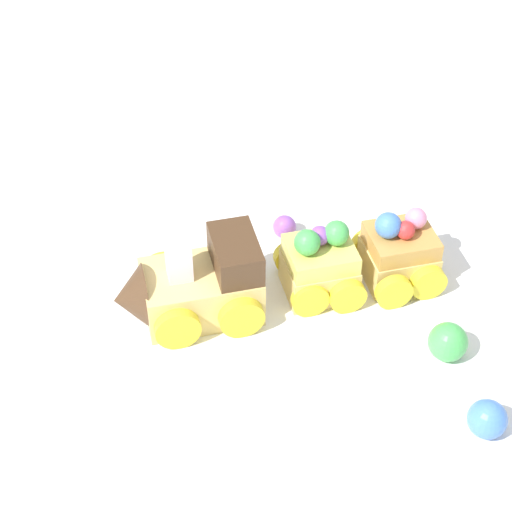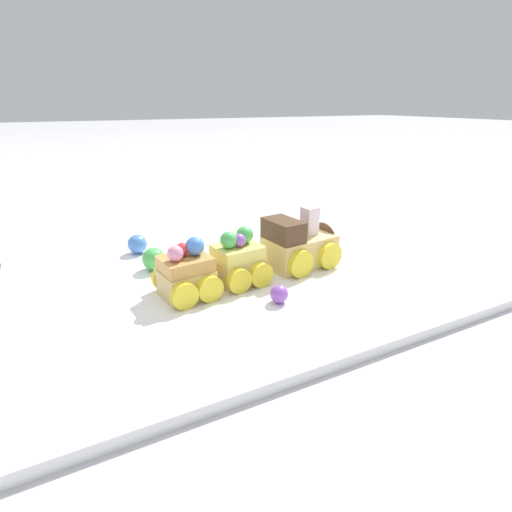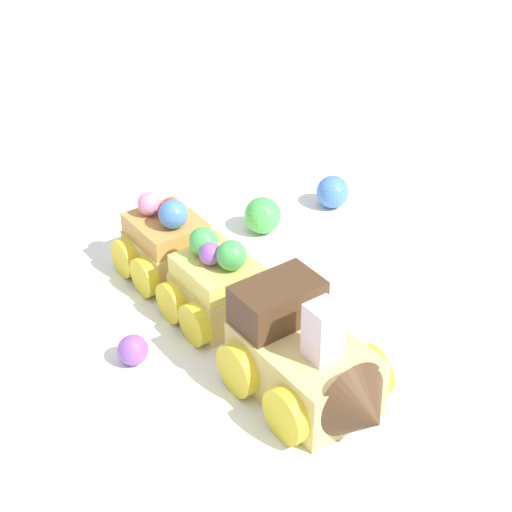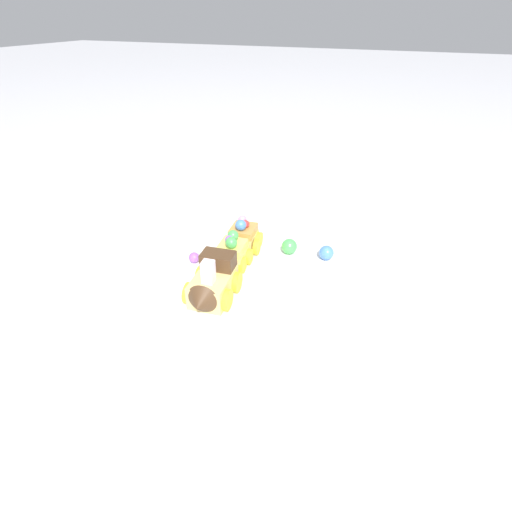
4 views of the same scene
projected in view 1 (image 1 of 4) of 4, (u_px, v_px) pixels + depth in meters
name	position (u px, v px, depth m)	size (l,w,h in m)	color
ground_plane	(283.00, 326.00, 0.70)	(10.00, 10.00, 0.00)	#B2B2B7
display_board	(283.00, 321.00, 0.70)	(0.61, 0.43, 0.01)	white
cake_train_locomotive	(192.00, 287.00, 0.68)	(0.12, 0.09, 0.08)	#E5C675
cake_car_lemon	(320.00, 267.00, 0.70)	(0.07, 0.07, 0.07)	#E5C675
cake_car_caramel	(399.00, 254.00, 0.71)	(0.07, 0.07, 0.07)	#E5C675
gumball_purple	(285.00, 227.00, 0.76)	(0.02, 0.02, 0.02)	#9956C6
gumball_blue	(487.00, 419.00, 0.60)	(0.03, 0.03, 0.03)	#4C84E0
gumball_green	(448.00, 342.00, 0.65)	(0.03, 0.03, 0.03)	#4CBC56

